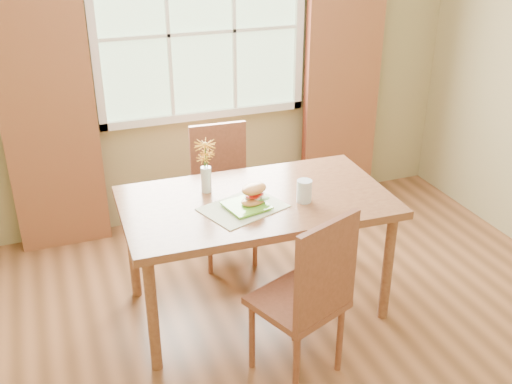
{
  "coord_description": "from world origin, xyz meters",
  "views": [
    {
      "loc": [
        -1.18,
        -2.46,
        2.38
      ],
      "look_at": [
        -0.09,
        0.47,
        0.85
      ],
      "focal_mm": 42.0,
      "sensor_mm": 36.0,
      "label": 1
    }
  ],
  "objects": [
    {
      "name": "chair_far",
      "position": [
        -0.06,
        1.23,
        0.54
      ],
      "size": [
        0.43,
        0.43,
        0.98
      ],
      "rotation": [
        0.0,
        0.0,
        -0.05
      ],
      "color": "brown",
      "rests_on": "room"
    },
    {
      "name": "flower_vase",
      "position": [
        -0.32,
        0.72,
        0.98
      ],
      "size": [
        0.13,
        0.13,
        0.33
      ],
      "color": "silver",
      "rests_on": "dining_table"
    },
    {
      "name": "croissant_sandwich",
      "position": [
        -0.12,
        0.43,
        0.86
      ],
      "size": [
        0.2,
        0.17,
        0.12
      ],
      "rotation": [
        0.0,
        0.0,
        0.39
      ],
      "color": "#D98E4A",
      "rests_on": "plate"
    },
    {
      "name": "plate",
      "position": [
        -0.17,
        0.42,
        0.79
      ],
      "size": [
        0.27,
        0.27,
        0.01
      ],
      "primitive_type": "cube",
      "rotation": [
        0.0,
        0.0,
        0.21
      ],
      "color": "#6AC230",
      "rests_on": "placemat"
    },
    {
      "name": "chair_near",
      "position": [
        -0.03,
        -0.18,
        0.56
      ],
      "size": [
        0.55,
        0.55,
        1.01
      ],
      "rotation": [
        0.0,
        0.0,
        0.38
      ],
      "color": "brown",
      "rests_on": "room"
    },
    {
      "name": "window",
      "position": [
        0.0,
        1.87,
        1.5
      ],
      "size": [
        1.62,
        0.06,
        1.32
      ],
      "color": "#9EC091",
      "rests_on": "room"
    },
    {
      "name": "placemat",
      "position": [
        -0.18,
        0.43,
        0.78
      ],
      "size": [
        0.54,
        0.46,
        0.01
      ],
      "primitive_type": "cube",
      "rotation": [
        0.0,
        0.0,
        0.35
      ],
      "color": "silver",
      "rests_on": "dining_table"
    },
    {
      "name": "room",
      "position": [
        0.0,
        0.0,
        1.35
      ],
      "size": [
        4.24,
        3.84,
        2.74
      ],
      "color": "brown",
      "rests_on": "ground"
    },
    {
      "name": "dining_table",
      "position": [
        -0.07,
        0.52,
        0.7
      ],
      "size": [
        1.62,
        0.94,
        0.78
      ],
      "rotation": [
        0.0,
        0.0,
        -0.03
      ],
      "color": "brown",
      "rests_on": "room"
    },
    {
      "name": "curtain_right",
      "position": [
        1.15,
        1.78,
        1.1
      ],
      "size": [
        0.65,
        0.08,
        2.2
      ],
      "primitive_type": "cube",
      "color": "maroon",
      "rests_on": "room"
    },
    {
      "name": "water_glass",
      "position": [
        0.18,
        0.39,
        0.84
      ],
      "size": [
        0.09,
        0.09,
        0.13
      ],
      "color": "silver",
      "rests_on": "dining_table"
    },
    {
      "name": "curtain_left",
      "position": [
        -1.15,
        1.78,
        1.1
      ],
      "size": [
        0.65,
        0.08,
        2.2
      ],
      "primitive_type": "cube",
      "color": "maroon",
      "rests_on": "room"
    }
  ]
}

